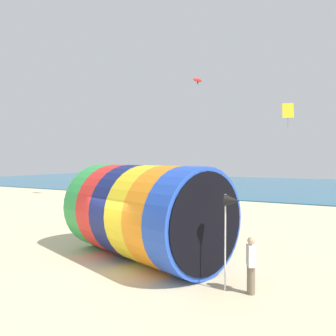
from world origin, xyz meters
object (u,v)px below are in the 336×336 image
kite_yellow_diamond (288,111)px  bystander_near_water (101,200)px  beach_flag (232,205)px  giant_inflatable_tube (145,212)px  kite_handler (251,265)px  kite_red_parafoil (198,80)px

kite_yellow_diamond → bystander_near_water: bearing=-152.5°
bystander_near_water → beach_flag: (13.53, -10.38, 1.80)m
beach_flag → giant_inflatable_tube: bearing=159.1°
giant_inflatable_tube → kite_handler: giant_inflatable_tube is taller
giant_inflatable_tube → beach_flag: bearing=-20.9°
bystander_near_water → beach_flag: 17.14m
giant_inflatable_tube → kite_red_parafoil: 16.10m
kite_yellow_diamond → bystander_near_water: kite_yellow_diamond is taller
bystander_near_water → giant_inflatable_tube: bearing=-42.9°
kite_red_parafoil → beach_flag: (7.34, -14.84, -7.69)m
kite_handler → kite_red_parafoil: size_ratio=1.59×
kite_handler → kite_yellow_diamond: kite_yellow_diamond is taller
kite_yellow_diamond → beach_flag: (0.79, -17.01, -5.08)m
kite_yellow_diamond → kite_red_parafoil: size_ratio=1.89×
kite_red_parafoil → beach_flag: kite_red_parafoil is taller
giant_inflatable_tube → beach_flag: size_ratio=2.53×
kite_red_parafoil → beach_flag: 18.25m
giant_inflatable_tube → kite_red_parafoil: (-3.34, 13.31, 8.42)m
giant_inflatable_tube → kite_handler: (4.56, -1.42, -1.00)m
bystander_near_water → beach_flag: size_ratio=0.54×
giant_inflatable_tube → kite_yellow_diamond: size_ratio=3.68×
giant_inflatable_tube → kite_red_parafoil: size_ratio=6.96×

